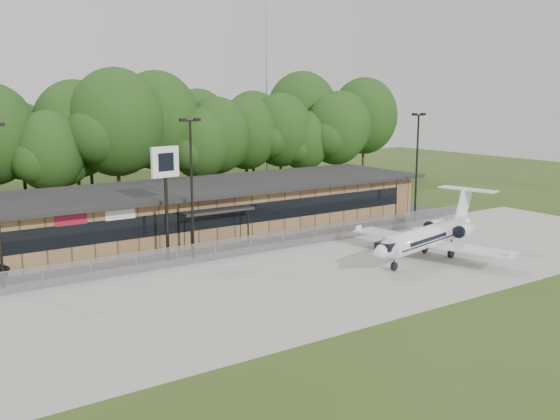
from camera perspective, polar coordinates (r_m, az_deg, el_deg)
ground at (r=36.25m, az=11.40°, el=-8.79°), size 160.00×160.00×0.00m
apron at (r=41.91m, az=3.54°, el=-5.90°), size 64.00×18.00×0.08m
parking_lot at (r=51.17m, az=-4.39°, el=-2.90°), size 50.00×9.00×0.06m
terminal at (r=54.54m, az=-6.76°, el=0.19°), size 41.00×11.65×4.30m
fence at (r=47.25m, az=-1.67°, el=-3.07°), size 46.00×0.04×1.52m
treeline at (r=70.34m, az=-13.75°, el=6.63°), size 72.00×12.00×15.00m
radio_mast at (r=85.60m, az=-1.24°, el=10.90°), size 0.20×0.20×25.00m
light_pole_mid at (r=45.17m, az=-8.09°, el=2.91°), size 1.55×0.30×10.23m
light_pole_right at (r=58.98m, az=12.42°, el=4.52°), size 1.55×0.30×10.23m
business_jet at (r=46.59m, az=13.54°, el=-2.40°), size 14.02×12.61×4.74m
pole_sign at (r=44.60m, az=-10.43°, el=3.24°), size 2.19×0.62×8.31m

